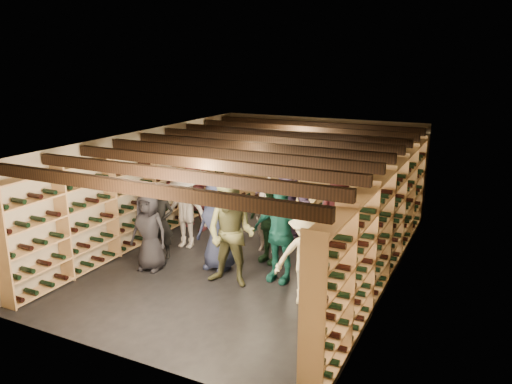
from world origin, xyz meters
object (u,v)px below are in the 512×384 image
Objects in this scene: crate_stack_left at (304,214)px; person_8 at (339,223)px; person_11 at (286,200)px; person_9 at (185,211)px; person_0 at (149,231)px; person_4 at (279,234)px; crate_loose at (346,243)px; person_12 at (339,207)px; person_3 at (306,258)px; person_2 at (231,234)px; person_5 at (194,190)px; person_6 at (217,226)px; crate_stack_right at (303,207)px; person_7 at (268,215)px; person_10 at (270,222)px; person_1 at (160,222)px.

person_8 is (1.44, -2.04, 0.61)m from crate_stack_left.
person_9 is at bearing -119.87° from person_11.
person_0 is 0.86× the size of person_4.
person_12 reaches higher than crate_loose.
person_3 is 0.97× the size of person_9.
person_5 is at bearing 130.23° from person_2.
person_5 reaches higher than person_3.
person_4 is (2.40, 0.64, 0.13)m from person_0.
person_6 is 1.37m from person_9.
person_12 is at bearing 21.34° from person_9.
person_0 is 2.48m from person_5.
person_9 reaches higher than crate_stack_right.
person_5 is at bearing -153.81° from crate_stack_left.
person_4 is at bearing -106.90° from crate_loose.
person_0 is 3.13m from person_3.
person_5 is 3.42m from person_12.
person_5 is (-2.27, 2.32, -0.03)m from person_2.
person_6 is (-2.00, 0.57, 0.07)m from person_3.
person_5 is (-2.09, -1.69, 0.58)m from crate_stack_right.
crate_loose is 1.83m from person_7.
person_2 is at bearing -91.17° from crate_stack_left.
crate_stack_right is 3.56m from person_6.
crate_stack_right is 0.36× the size of person_8.
person_10 is (-1.25, 1.31, 0.03)m from person_3.
person_10 reaches higher than person_7.
person_11 is at bearing 98.21° from person_3.
crate_stack_right is at bearing 113.79° from person_11.
person_4 is (-0.64, -2.12, 0.81)m from crate_loose.
person_3 is 2.35m from person_7.
person_5 is 1.18× the size of person_7.
person_11 reaches higher than person_0.
crate_stack_left is at bearing 84.72° from person_2.
crate_stack_right is 3.94m from person_1.
person_5 is (-2.34, -1.15, 0.58)m from crate_stack_left.
person_12 is at bearing 180.00° from crate_loose.
crate_stack_right is 1.44m from person_11.
person_5 is (-0.39, 1.84, 0.17)m from person_1.
person_4 is at bearing -75.99° from crate_stack_right.
crate_stack_right is at bearing 135.56° from person_12.
crate_loose is 1.60m from person_11.
person_8 is (1.60, -0.31, 0.17)m from person_7.
person_10 is (1.94, 0.07, 0.01)m from person_9.
person_1 is 1.89m from person_5.
person_4 is at bearing -51.45° from person_11.
person_2 is at bearing -39.57° from person_9.
person_7 reaches higher than crate_loose.
person_5 is at bearing 98.29° from person_0.
person_1 is at bearing -150.14° from person_7.
person_2 is at bearing -137.21° from person_4.
person_0 is at bearing -69.15° from person_5.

